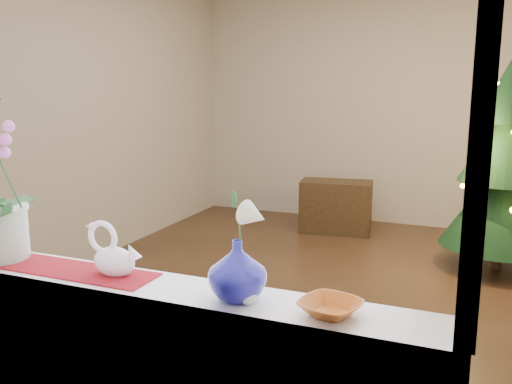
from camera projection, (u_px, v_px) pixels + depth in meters
ground at (326, 296)px, 4.42m from camera, size 5.00×5.00×0.00m
wall_back at (391, 106)px, 6.42m from camera, size 4.50×0.10×2.70m
wall_front at (130, 175)px, 1.90m from camera, size 4.50×0.10×2.70m
wall_left at (83, 114)px, 5.01m from camera, size 0.10×5.00×2.70m
windowsill at (156, 289)px, 2.10m from camera, size 2.20×0.26×0.04m
window_frame at (130, 67)px, 1.86m from camera, size 2.22×0.06×1.60m
runner at (73, 270)px, 2.24m from camera, size 0.70×0.20×0.01m
swan at (114, 250)px, 2.17m from camera, size 0.25×0.15×0.20m
blue_vase at (237, 266)px, 1.93m from camera, size 0.31×0.31×0.24m
lily at (237, 205)px, 1.89m from camera, size 0.13×0.08×0.18m
paperweight at (248, 296)px, 1.90m from camera, size 0.07×0.07×0.06m
amber_dish at (330, 309)px, 1.82m from camera, size 0.20×0.20×0.04m
xmas_tree at (505, 165)px, 4.88m from camera, size 1.20×1.20×1.86m
side_table at (336, 207)px, 6.21m from camera, size 0.80×0.48×0.57m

